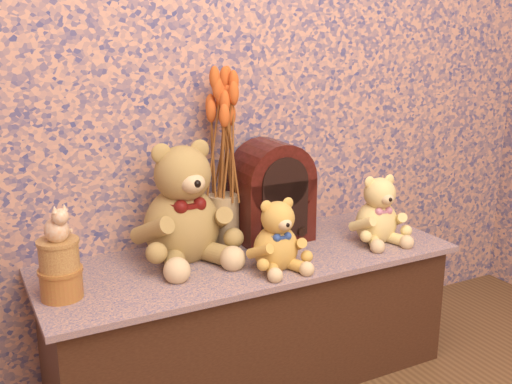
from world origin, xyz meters
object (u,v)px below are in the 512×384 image
(teddy_medium, at_px, (276,231))
(biscuit_tin_lower, at_px, (61,284))
(teddy_small, at_px, (377,206))
(cat_figurine, at_px, (56,222))
(cathedral_radio, at_px, (272,190))
(ceramic_vase, at_px, (224,220))
(teddy_large, at_px, (181,196))

(teddy_medium, height_order, biscuit_tin_lower, teddy_medium)
(teddy_small, bearing_deg, cat_figurine, -175.30)
(cathedral_radio, xyz_separation_m, ceramic_vase, (-0.18, 0.02, -0.09))
(ceramic_vase, distance_m, cat_figurine, 0.65)
(biscuit_tin_lower, bearing_deg, teddy_large, 18.17)
(teddy_medium, distance_m, teddy_small, 0.45)
(teddy_large, distance_m, cat_figurine, 0.45)
(teddy_medium, xyz_separation_m, biscuit_tin_lower, (-0.66, 0.08, -0.08))
(teddy_medium, relative_size, cathedral_radio, 0.68)
(teddy_medium, height_order, cat_figurine, cat_figurine)
(teddy_medium, relative_size, ceramic_vase, 1.35)
(teddy_large, relative_size, cathedral_radio, 1.17)
(ceramic_vase, relative_size, cat_figurine, 1.63)
(teddy_small, relative_size, ceramic_vase, 1.44)
(teddy_small, relative_size, cathedral_radio, 0.72)
(teddy_large, height_order, ceramic_vase, teddy_large)
(teddy_small, bearing_deg, cathedral_radio, 155.14)
(cathedral_radio, height_order, biscuit_tin_lower, cathedral_radio)
(teddy_large, height_order, cathedral_radio, teddy_large)
(teddy_small, distance_m, cathedral_radio, 0.39)
(cathedral_radio, bearing_deg, teddy_large, -174.78)
(teddy_medium, relative_size, biscuit_tin_lower, 2.08)
(teddy_large, xyz_separation_m, teddy_medium, (0.24, -0.22, -0.09))
(cat_figurine, bearing_deg, teddy_large, -0.58)
(teddy_large, height_order, biscuit_tin_lower, teddy_large)
(teddy_large, relative_size, ceramic_vase, 2.34)
(teddy_medium, distance_m, ceramic_vase, 0.28)
(cathedral_radio, xyz_separation_m, biscuit_tin_lower, (-0.79, -0.17, -0.14))
(cathedral_radio, distance_m, biscuit_tin_lower, 0.82)
(teddy_small, relative_size, cat_figurine, 2.35)
(teddy_small, distance_m, ceramic_vase, 0.56)
(cathedral_radio, relative_size, cat_figurine, 3.26)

